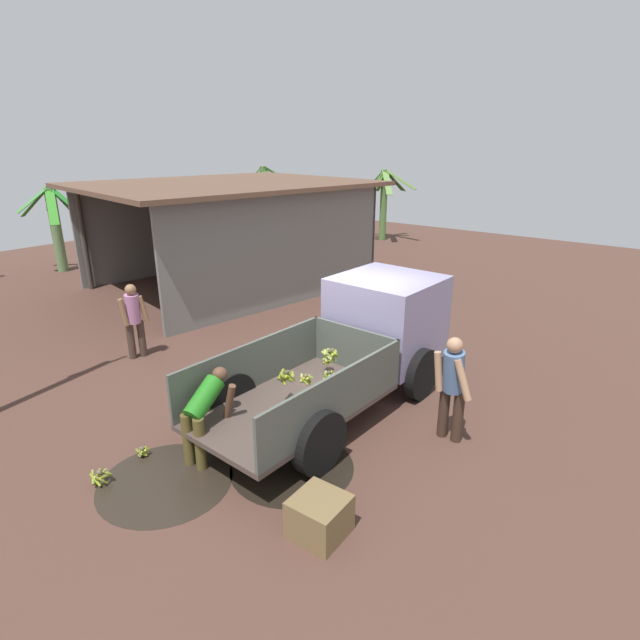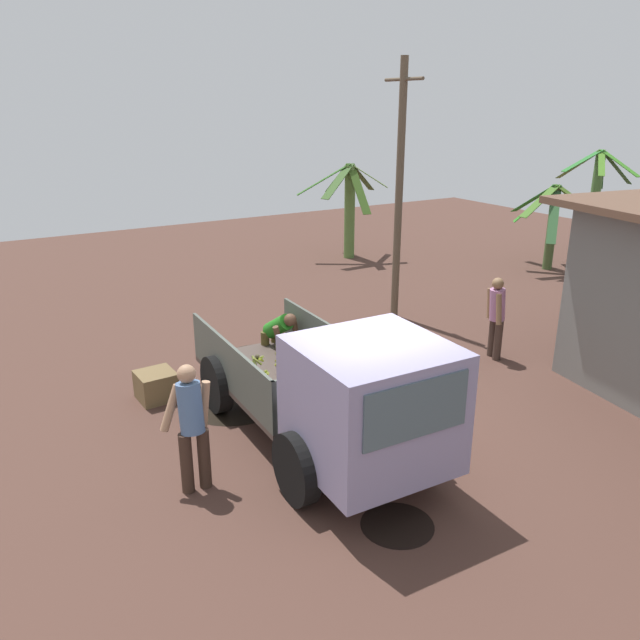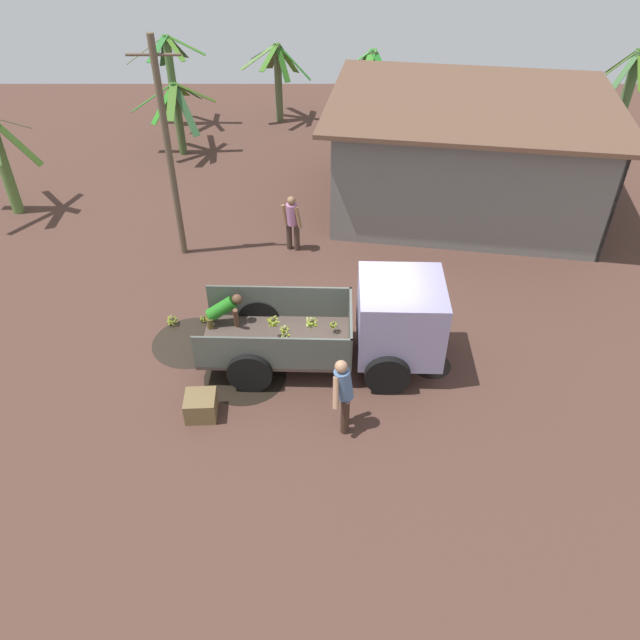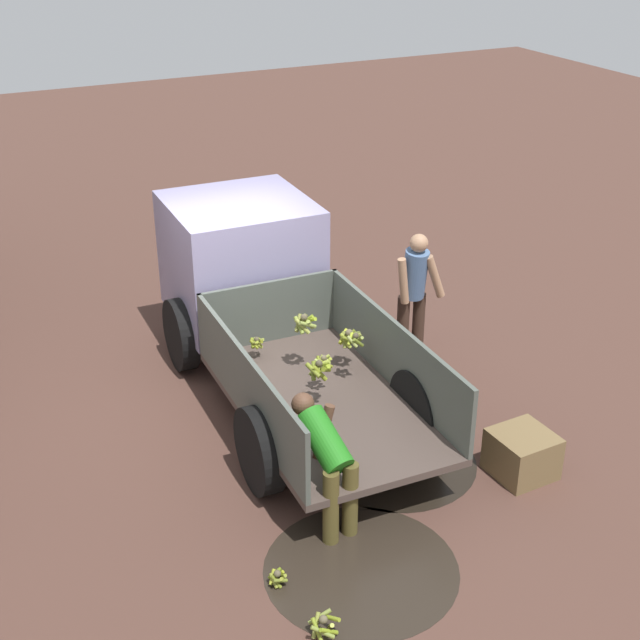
{
  "view_description": "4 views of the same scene",
  "coord_description": "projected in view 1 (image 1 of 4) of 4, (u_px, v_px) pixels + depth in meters",
  "views": [
    {
      "loc": [
        -6.69,
        -4.95,
        4.27
      ],
      "look_at": [
        0.02,
        0.35,
        1.21
      ],
      "focal_mm": 28.0,
      "sensor_mm": 36.0,
      "label": 1
    },
    {
      "loc": [
        6.33,
        -4.55,
        4.66
      ],
      "look_at": [
        -1.24,
        -0.04,
        1.57
      ],
      "focal_mm": 35.0,
      "sensor_mm": 36.0,
      "label": 2
    },
    {
      "loc": [
        -0.78,
        -10.51,
        9.0
      ],
      "look_at": [
        -0.78,
        -0.51,
        1.1
      ],
      "focal_mm": 35.0,
      "sensor_mm": 36.0,
      "label": 3
    },
    {
      "loc": [
        -9.0,
        3.1,
        5.58
      ],
      "look_at": [
        -1.18,
        -0.69,
        1.24
      ],
      "focal_mm": 50.0,
      "sensor_mm": 36.0,
      "label": 4
    }
  ],
  "objects": [
    {
      "name": "mud_patch_0",
      "position": [
        292.0,
        467.0,
        6.94
      ],
      "size": [
        1.72,
        1.72,
        0.01
      ],
      "primitive_type": "cylinder",
      "color": "black",
      "rests_on": "ground"
    },
    {
      "name": "person_foreground_visitor",
      "position": [
        452.0,
        384.0,
        7.29
      ],
      "size": [
        0.4,
        0.65,
        1.68
      ],
      "rotation": [
        0.0,
        0.0,
        3.12
      ],
      "color": "#39271E",
      "rests_on": "ground"
    },
    {
      "name": "wooden_crate_0",
      "position": [
        319.0,
        516.0,
        5.69
      ],
      "size": [
        0.62,
        0.62,
        0.47
      ],
      "primitive_type": "cube",
      "rotation": [
        0.0,
        0.0,
        1.62
      ],
      "color": "brown",
      "rests_on": "ground"
    },
    {
      "name": "mud_patch_2",
      "position": [
        408.0,
        366.0,
        10.05
      ],
      "size": [
        0.86,
        0.86,
        0.01
      ],
      "primitive_type": "cylinder",
      "color": "black",
      "rests_on": "ground"
    },
    {
      "name": "mud_patch_1",
      "position": [
        166.0,
        482.0,
        6.63
      ],
      "size": [
        1.77,
        1.77,
        0.01
      ],
      "primitive_type": "cylinder",
      "color": "black",
      "rests_on": "ground"
    },
    {
      "name": "cargo_truck",
      "position": [
        371.0,
        333.0,
        8.85
      ],
      "size": [
        5.01,
        2.14,
        1.99
      ],
      "rotation": [
        0.0,
        0.0,
        -0.03
      ],
      "color": "#4B3D36",
      "rests_on": "ground"
    },
    {
      "name": "person_worker_loading",
      "position": [
        204.0,
        410.0,
        6.91
      ],
      "size": [
        0.82,
        0.62,
        1.26
      ],
      "rotation": [
        0.0,
        0.0,
        0.15
      ],
      "color": "brown",
      "rests_on": "ground"
    },
    {
      "name": "banana_palm_1",
      "position": [
        56.0,
        227.0,
        16.93
      ],
      "size": [
        2.01,
        2.3,
        2.89
      ],
      "color": "#63834F",
      "rests_on": "ground"
    },
    {
      "name": "banana_palm_2",
      "position": [
        384.0,
        202.0,
        22.45
      ],
      "size": [
        2.58,
        2.55,
        3.11
      ],
      "color": "#50793C",
      "rests_on": "ground"
    },
    {
      "name": "ground",
      "position": [
        334.0,
        385.0,
        9.27
      ],
      "size": [
        36.0,
        36.0,
        0.0
      ],
      "primitive_type": "plane",
      "color": "#4D3229"
    },
    {
      "name": "warehouse_shed",
      "position": [
        238.0,
        210.0,
        15.24
      ],
      "size": [
        8.88,
        7.59,
        3.15
      ],
      "rotation": [
        0.0,
        0.0,
        -0.16
      ],
      "color": "slate",
      "rests_on": "ground"
    },
    {
      "name": "person_bystander_near_shed",
      "position": [
        134.0,
        318.0,
        10.18
      ],
      "size": [
        0.57,
        0.41,
        1.59
      ],
      "rotation": [
        0.0,
        0.0,
        4.4
      ],
      "color": "#402F28",
      "rests_on": "ground"
    },
    {
      "name": "banana_palm_0",
      "position": [
        264.0,
        201.0,
        22.67
      ],
      "size": [
        2.06,
        2.4,
        3.24
      ],
      "color": "#517941",
      "rests_on": "ground"
    },
    {
      "name": "banana_bunch_on_ground_0",
      "position": [
        100.0,
        476.0,
        6.56
      ],
      "size": [
        0.27,
        0.28,
        0.21
      ],
      "color": "brown",
      "rests_on": "ground"
    },
    {
      "name": "banana_bunch_on_ground_1",
      "position": [
        143.0,
        451.0,
        7.16
      ],
      "size": [
        0.18,
        0.18,
        0.16
      ],
      "color": "brown",
      "rests_on": "ground"
    }
  ]
}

